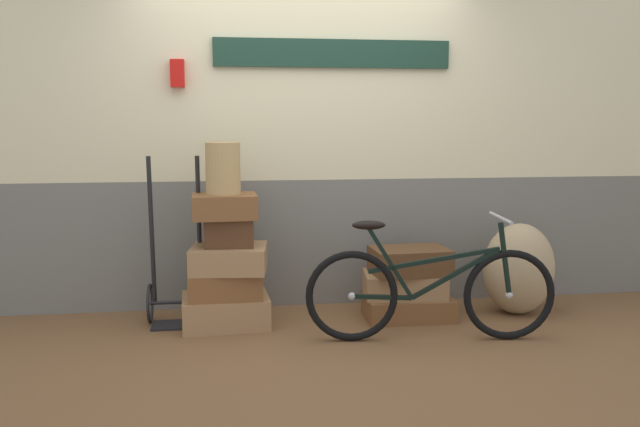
{
  "coord_description": "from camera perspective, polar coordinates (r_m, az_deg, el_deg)",
  "views": [
    {
      "loc": [
        -0.56,
        -4.31,
        1.46
      ],
      "look_at": [
        0.07,
        0.2,
        0.81
      ],
      "focal_mm": 37.05,
      "sensor_mm": 36.0,
      "label": 1
    }
  ],
  "objects": [
    {
      "name": "suitcase_4",
      "position": [
        4.64,
        -8.24,
        0.63
      ],
      "size": [
        0.45,
        0.37,
        0.17
      ],
      "primitive_type": "cube",
      "rotation": [
        0.0,
        0.0,
        0.04
      ],
      "color": "brown",
      "rests_on": "suitcase_3"
    },
    {
      "name": "suitcase_5",
      "position": [
        4.98,
        7.6,
        -8.02
      ],
      "size": [
        0.64,
        0.42,
        0.16
      ],
      "primitive_type": "cube",
      "rotation": [
        0.0,
        0.0,
        -0.01
      ],
      "color": "brown",
      "rests_on": "ground"
    },
    {
      "name": "suitcase_1",
      "position": [
        4.75,
        -8.2,
        -5.98
      ],
      "size": [
        0.52,
        0.43,
        0.18
      ],
      "primitive_type": "cube",
      "rotation": [
        0.0,
        0.0,
        0.02
      ],
      "color": "brown",
      "rests_on": "suitcase_0"
    },
    {
      "name": "wicker_basket",
      "position": [
        4.62,
        -8.38,
        3.88
      ],
      "size": [
        0.24,
        0.24,
        0.36
      ],
      "primitive_type": "cylinder",
      "color": "tan",
      "rests_on": "suitcase_4"
    },
    {
      "name": "suitcase_0",
      "position": [
        4.8,
        -8.16,
        -8.3
      ],
      "size": [
        0.63,
        0.48,
        0.22
      ],
      "primitive_type": "cube",
      "rotation": [
        0.0,
        0.0,
        0.06
      ],
      "color": "#9E754C",
      "rests_on": "ground"
    },
    {
      "name": "luggage_trolley",
      "position": [
        4.89,
        -12.25,
        -6.04
      ],
      "size": [
        0.42,
        0.36,
        1.21
      ],
      "color": "black",
      "rests_on": "ground"
    },
    {
      "name": "station_building",
      "position": [
        5.19,
        -1.58,
        6.63
      ],
      "size": [
        7.23,
        0.74,
        2.64
      ],
      "color": "slate",
      "rests_on": "ground"
    },
    {
      "name": "ground",
      "position": [
        4.59,
        -0.5,
        -10.79
      ],
      "size": [
        9.23,
        5.2,
        0.06
      ],
      "primitive_type": "cube",
      "color": "brown"
    },
    {
      "name": "suitcase_2",
      "position": [
        4.69,
        -7.85,
        -3.87
      ],
      "size": [
        0.56,
        0.48,
        0.18
      ],
      "primitive_type": "cube",
      "rotation": [
        0.0,
        0.0,
        -0.11
      ],
      "color": "#9E754C",
      "rests_on": "suitcase_1"
    },
    {
      "name": "suitcase_6",
      "position": [
        4.95,
        7.29,
        -6.09
      ],
      "size": [
        0.63,
        0.45,
        0.17
      ],
      "primitive_type": "cube",
      "rotation": [
        0.0,
        0.0,
        -0.1
      ],
      "color": "#9E754C",
      "rests_on": "suitcase_5"
    },
    {
      "name": "bicycle",
      "position": [
        4.44,
        9.45,
        -6.66
      ],
      "size": [
        1.65,
        0.46,
        0.83
      ],
      "color": "black",
      "rests_on": "ground"
    },
    {
      "name": "burlap_sack",
      "position": [
        5.2,
        16.77,
        -4.59
      ],
      "size": [
        0.54,
        0.46,
        0.69
      ],
      "primitive_type": "ellipsoid",
      "color": "tan",
      "rests_on": "ground"
    },
    {
      "name": "suitcase_3",
      "position": [
        4.65,
        -7.82,
        -1.61
      ],
      "size": [
        0.35,
        0.26,
        0.2
      ],
      "primitive_type": "cube",
      "rotation": [
        0.0,
        0.0,
        -0.05
      ],
      "color": "#4C2D19",
      "rests_on": "suitcase_2"
    },
    {
      "name": "suitcase_7",
      "position": [
        4.9,
        7.76,
        -4.08
      ],
      "size": [
        0.57,
        0.41,
        0.19
      ],
      "primitive_type": "cube",
      "rotation": [
        0.0,
        0.0,
        0.06
      ],
      "color": "brown",
      "rests_on": "suitcase_6"
    }
  ]
}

